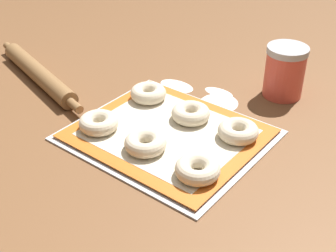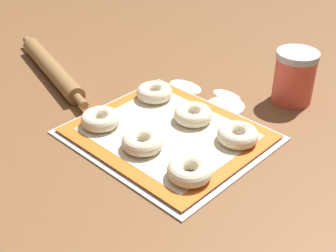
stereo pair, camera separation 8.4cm
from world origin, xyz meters
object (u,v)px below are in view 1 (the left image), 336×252
(bagel_front_left, at_px, (99,123))
(bagel_back_center, at_px, (191,113))
(baking_tray, at_px, (168,135))
(bagel_back_left, at_px, (148,93))
(flour_canister, at_px, (285,71))
(bagel_front_right, at_px, (198,169))
(bagel_front_center, at_px, (145,143))
(rolling_pin, at_px, (39,74))
(bagel_back_right, at_px, (238,131))

(bagel_front_left, bearing_deg, bagel_back_center, 49.17)
(bagel_back_center, bearing_deg, baking_tray, -96.11)
(bagel_back_left, distance_m, flour_canister, 0.34)
(flour_canister, bearing_deg, bagel_front_right, -86.21)
(bagel_back_left, bearing_deg, bagel_back_center, -5.35)
(bagel_back_center, height_order, flour_canister, flour_canister)
(bagel_front_center, bearing_deg, bagel_front_right, -1.99)
(bagel_front_left, distance_m, bagel_front_center, 0.13)
(bagel_front_left, xyz_separation_m, bagel_front_right, (0.27, -0.00, 0.00))
(bagel_front_left, bearing_deg, rolling_pin, 165.62)
(baking_tray, bearing_deg, bagel_front_left, -146.83)
(bagel_back_right, xyz_separation_m, rolling_pin, (-0.56, -0.08, -0.00))
(baking_tray, relative_size, bagel_front_left, 4.60)
(rolling_pin, bearing_deg, bagel_front_left, -14.38)
(bagel_back_left, bearing_deg, bagel_front_right, -32.62)
(bagel_back_right, bearing_deg, baking_tray, -149.58)
(bagel_front_center, distance_m, bagel_front_right, 0.13)
(flour_canister, relative_size, rolling_pin, 0.29)
(bagel_back_right, relative_size, rolling_pin, 0.19)
(bagel_front_right, height_order, flour_canister, flour_canister)
(bagel_back_right, distance_m, rolling_pin, 0.57)
(bagel_front_center, xyz_separation_m, bagel_back_center, (0.00, 0.15, 0.00))
(bagel_back_left, xyz_separation_m, rolling_pin, (-0.30, -0.09, -0.00))
(bagel_front_left, distance_m, bagel_back_left, 0.17)
(baking_tray, height_order, flour_canister, flour_canister)
(baking_tray, bearing_deg, bagel_back_left, 146.18)
(baking_tray, xyz_separation_m, flour_canister, (0.11, 0.33, 0.06))
(baking_tray, distance_m, flour_canister, 0.35)
(bagel_front_right, bearing_deg, rolling_pin, 172.16)
(bagel_back_center, relative_size, flour_canister, 0.68)
(bagel_front_center, height_order, bagel_back_right, same)
(bagel_front_center, relative_size, bagel_back_right, 1.00)
(bagel_back_right, bearing_deg, bagel_front_center, -129.13)
(rolling_pin, bearing_deg, baking_tray, 0.77)
(bagel_back_left, bearing_deg, bagel_back_right, -2.15)
(bagel_front_center, height_order, flour_canister, flour_canister)
(bagel_back_center, xyz_separation_m, rolling_pin, (-0.44, -0.08, -0.00))
(bagel_front_center, height_order, bagel_front_right, same)
(bagel_front_right, xyz_separation_m, bagel_back_left, (-0.27, 0.17, 0.00))
(bagel_back_right, bearing_deg, bagel_front_left, -148.20)
(bagel_front_left, distance_m, bagel_back_right, 0.30)
(bagel_back_left, height_order, bagel_back_center, same)
(baking_tray, relative_size, bagel_back_left, 4.60)
(bagel_front_left, xyz_separation_m, bagel_back_right, (0.26, 0.16, 0.00))
(baking_tray, bearing_deg, rolling_pin, -179.23)
(bagel_front_center, distance_m, bagel_back_left, 0.21)
(baking_tray, relative_size, bagel_front_center, 4.60)
(bagel_front_left, bearing_deg, flour_canister, 59.82)
(bagel_back_right, bearing_deg, bagel_back_left, 177.85)
(baking_tray, height_order, bagel_front_left, bagel_front_left)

